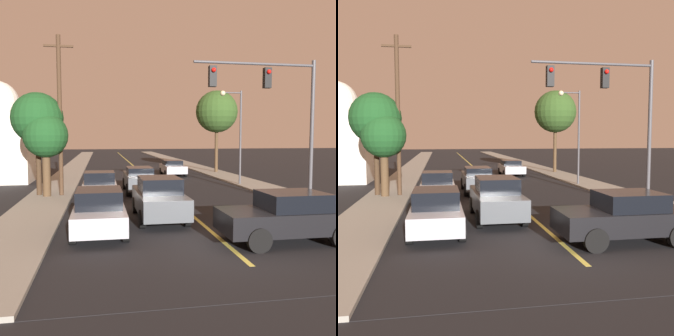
# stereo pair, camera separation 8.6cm
# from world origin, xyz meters

# --- Properties ---
(ground_plane) EXTENTS (200.00, 200.00, 0.00)m
(ground_plane) POSITION_xyz_m (0.00, 0.00, 0.00)
(ground_plane) COLOR black
(road_surface) EXTENTS (10.92, 80.00, 0.01)m
(road_surface) POSITION_xyz_m (0.00, 36.00, 0.01)
(road_surface) COLOR black
(road_surface) RESTS_ON ground
(sidewalk_left) EXTENTS (2.50, 80.00, 0.12)m
(sidewalk_left) POSITION_xyz_m (-6.71, 36.00, 0.06)
(sidewalk_left) COLOR gray
(sidewalk_left) RESTS_ON ground
(sidewalk_right) EXTENTS (2.50, 80.00, 0.12)m
(sidewalk_right) POSITION_xyz_m (6.71, 36.00, 0.06)
(sidewalk_right) COLOR gray
(sidewalk_right) RESTS_ON ground
(car_near_lane_front) EXTENTS (1.92, 4.70, 1.77)m
(car_near_lane_front) POSITION_xyz_m (-1.53, 4.03, 0.89)
(car_near_lane_front) COLOR #474C51
(car_near_lane_front) RESTS_ON ground
(car_near_lane_second) EXTENTS (1.84, 4.97, 1.57)m
(car_near_lane_second) POSITION_xyz_m (-1.53, 11.85, 0.84)
(car_near_lane_second) COLOR #474C51
(car_near_lane_second) RESTS_ON ground
(car_outer_lane_front) EXTENTS (1.88, 4.38, 1.58)m
(car_outer_lane_front) POSITION_xyz_m (-3.93, 2.25, 0.79)
(car_outer_lane_front) COLOR #A5A8B2
(car_outer_lane_front) RESTS_ON ground
(car_outer_lane_second) EXTENTS (1.91, 3.92, 1.54)m
(car_outer_lane_second) POSITION_xyz_m (-3.93, 9.45, 0.79)
(car_outer_lane_second) COLOR white
(car_outer_lane_second) RESTS_ON ground
(car_far_oncoming) EXTENTS (1.91, 4.17, 1.35)m
(car_far_oncoming) POSITION_xyz_m (2.46, 21.61, 0.70)
(car_far_oncoming) COLOR #A5A8B2
(car_far_oncoming) RESTS_ON ground
(car_crossing_right) EXTENTS (4.34, 2.08, 1.63)m
(car_crossing_right) POSITION_xyz_m (2.05, 0.02, 0.84)
(car_crossing_right) COLOR black
(car_crossing_right) RESTS_ON ground
(traffic_signal_mast) EXTENTS (5.78, 0.42, 6.78)m
(traffic_signal_mast) POSITION_xyz_m (4.06, 5.07, 4.99)
(traffic_signal_mast) COLOR #47474C
(traffic_signal_mast) RESTS_ON ground
(streetlamp_right) EXTENTS (1.58, 0.36, 6.49)m
(streetlamp_right) POSITION_xyz_m (5.44, 13.97, 4.31)
(streetlamp_right) COLOR #47474C
(streetlamp_right) RESTS_ON ground
(utility_pole_left) EXTENTS (1.60, 0.24, 8.88)m
(utility_pole_left) POSITION_xyz_m (-6.06, 10.80, 4.72)
(utility_pole_left) COLOR #422D1E
(utility_pole_left) RESTS_ON ground
(tree_left_near) EXTENTS (2.44, 2.44, 4.59)m
(tree_left_near) POSITION_xyz_m (-6.81, 10.48, 3.42)
(tree_left_near) COLOR #4C3823
(tree_left_near) RESTS_ON ground
(tree_left_far) EXTENTS (2.87, 2.87, 5.77)m
(tree_left_far) POSITION_xyz_m (-7.31, 11.10, 4.43)
(tree_left_far) COLOR #3D2B1C
(tree_left_far) RESTS_ON ground
(tree_right_near) EXTENTS (3.94, 3.94, 7.66)m
(tree_right_near) POSITION_xyz_m (7.00, 23.20, 5.79)
(tree_right_near) COLOR #4C3823
(tree_right_near) RESTS_ON ground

